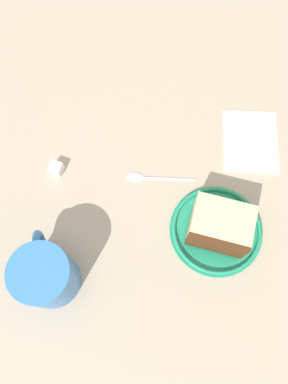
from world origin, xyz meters
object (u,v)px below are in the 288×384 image
at_px(small_plate, 216,230).
at_px(cake_slice, 220,226).
at_px(tea_mug, 46,275).
at_px(teaspoon, 146,177).
at_px(folded_napkin, 251,141).
at_px(sugar_cube, 56,168).

xyz_separation_m(small_plate, cake_slice, (-0.00, 0.00, 0.03)).
height_order(tea_mug, teaspoon, tea_mug).
height_order(cake_slice, folded_napkin, cake_slice).
bearing_deg(sugar_cube, tea_mug, 109.34).
distance_m(small_plate, cake_slice, 0.03).
bearing_deg(teaspoon, cake_slice, 156.65).
distance_m(cake_slice, tea_mug, 0.27).
bearing_deg(cake_slice, small_plate, -88.07).
bearing_deg(folded_napkin, teaspoon, 37.32).
relative_size(tea_mug, folded_napkin, 0.86).
bearing_deg(cake_slice, teaspoon, -23.35).
relative_size(cake_slice, sugar_cube, 4.63).
bearing_deg(cake_slice, folded_napkin, -96.84).
relative_size(cake_slice, tea_mug, 0.87).
height_order(small_plate, tea_mug, tea_mug).
height_order(teaspoon, folded_napkin, teaspoon).
relative_size(small_plate, folded_napkin, 1.24).
bearing_deg(folded_napkin, sugar_cube, 26.24).
relative_size(folded_napkin, sugar_cube, 6.13).
distance_m(teaspoon, folded_napkin, 0.20).
bearing_deg(teaspoon, small_plate, 157.63).
height_order(tea_mug, sugar_cube, tea_mug).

